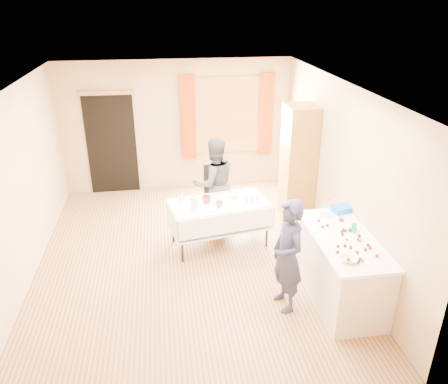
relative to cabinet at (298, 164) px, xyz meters
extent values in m
cube|color=#9E7047|center=(-1.99, -1.09, -1.03)|extent=(4.50, 5.50, 0.02)
cube|color=white|center=(-1.99, -1.09, 1.59)|extent=(4.50, 5.50, 0.02)
cube|color=tan|center=(-1.99, 1.67, 0.28)|extent=(4.50, 0.02, 2.60)
cube|color=tan|center=(-1.99, -3.85, 0.28)|extent=(4.50, 0.02, 2.60)
cube|color=tan|center=(-4.25, -1.09, 0.28)|extent=(0.02, 5.50, 2.60)
cube|color=tan|center=(0.27, -1.09, 0.28)|extent=(0.02, 5.50, 2.60)
cube|color=olive|center=(-0.99, 1.63, 0.48)|extent=(1.32, 0.06, 1.52)
cube|color=white|center=(-0.99, 1.61, 0.48)|extent=(1.20, 0.02, 1.40)
cube|color=#9A3608|center=(-1.77, 1.58, 0.48)|extent=(0.28, 0.06, 1.65)
cube|color=#9A3608|center=(-0.21, 1.58, 0.48)|extent=(0.28, 0.06, 1.65)
cube|color=black|center=(-3.29, 1.64, -0.02)|extent=(0.95, 0.04, 2.00)
cube|color=olive|center=(-3.29, 1.61, 1.00)|extent=(1.05, 0.06, 0.08)
cube|color=olive|center=(0.00, 0.00, 0.00)|extent=(0.50, 0.60, 2.04)
cube|color=beige|center=(-0.10, -2.33, -0.59)|extent=(0.71, 1.57, 0.86)
cube|color=white|center=(-0.10, -2.33, -0.13)|extent=(0.77, 1.63, 0.04)
cube|color=white|center=(-1.48, -0.76, -0.29)|extent=(1.60, 1.00, 0.04)
cube|color=black|center=(-1.38, 0.21, -0.59)|extent=(0.46, 0.46, 0.06)
cube|color=black|center=(-1.41, 0.38, -0.34)|extent=(0.40, 0.10, 0.57)
imported|color=#1D1E3B|center=(-0.86, -2.40, -0.27)|extent=(0.69, 0.57, 1.50)
imported|color=black|center=(-1.47, -0.10, -0.23)|extent=(1.06, 0.97, 1.58)
cylinder|color=#148D50|center=(0.06, -2.22, -0.05)|extent=(0.09, 0.09, 0.12)
imported|color=white|center=(-0.28, -2.84, -0.09)|extent=(0.35, 0.35, 0.05)
cube|color=white|center=(-0.15, -1.72, -0.07)|extent=(0.18, 0.15, 0.08)
cube|color=blue|center=(0.14, -1.64, -0.07)|extent=(0.34, 0.27, 0.08)
cylinder|color=silver|center=(-1.89, -0.96, -0.16)|extent=(0.12, 0.12, 0.22)
imported|color=#B61B3D|center=(-1.68, -0.74, -0.22)|extent=(0.25, 0.25, 0.11)
imported|color=red|center=(-1.51, -0.94, -0.22)|extent=(0.17, 0.17, 0.10)
imported|color=white|center=(-1.23, -0.59, -0.24)|extent=(0.23, 0.23, 0.06)
cube|color=white|center=(-0.97, -0.77, -0.26)|extent=(0.29, 0.22, 0.02)
imported|color=white|center=(-2.06, -0.69, -0.19)|extent=(0.12, 0.12, 0.17)
sphere|color=#3F2314|center=(-0.13, -2.87, -0.09)|extent=(0.04, 0.04, 0.04)
sphere|color=#341309|center=(0.02, -1.89, -0.09)|extent=(0.04, 0.04, 0.04)
sphere|color=#341309|center=(-0.11, -2.71, -0.09)|extent=(0.04, 0.04, 0.04)
sphere|color=#341309|center=(-0.06, -2.18, -0.09)|extent=(0.04, 0.04, 0.04)
sphere|color=#341309|center=(-0.30, -2.05, -0.09)|extent=(0.04, 0.04, 0.04)
sphere|color=#341309|center=(-0.34, -2.67, -0.09)|extent=(0.04, 0.04, 0.04)
sphere|color=#3F2314|center=(-0.12, -2.42, -0.09)|extent=(0.04, 0.04, 0.04)
sphere|color=#341309|center=(-0.22, -2.03, -0.09)|extent=(0.04, 0.04, 0.04)
sphere|color=#341309|center=(0.02, -2.44, -0.09)|extent=(0.04, 0.04, 0.04)
sphere|color=#341309|center=(-0.14, -2.86, -0.09)|extent=(0.04, 0.04, 0.04)
sphere|color=#341309|center=(0.07, -2.35, -0.09)|extent=(0.04, 0.04, 0.04)
sphere|color=#341309|center=(-0.19, -2.90, -0.09)|extent=(0.04, 0.04, 0.04)
sphere|color=#3F2314|center=(0.04, -2.45, -0.09)|extent=(0.04, 0.04, 0.04)
sphere|color=#341309|center=(-0.28, -2.55, -0.09)|extent=(0.04, 0.04, 0.04)
sphere|color=#341309|center=(-0.15, -2.60, -0.09)|extent=(0.04, 0.04, 0.04)
sphere|color=#341309|center=(-0.29, -1.89, -0.09)|extent=(0.04, 0.04, 0.04)
sphere|color=#341309|center=(-0.12, -2.28, -0.09)|extent=(0.04, 0.04, 0.04)
sphere|color=#341309|center=(0.09, -2.57, -0.09)|extent=(0.04, 0.04, 0.04)
sphere|color=#3F2314|center=(0.05, -2.19, -0.09)|extent=(0.04, 0.04, 0.04)
sphere|color=#341309|center=(0.01, -2.19, -0.09)|extent=(0.04, 0.04, 0.04)
sphere|color=#341309|center=(0.08, -2.82, -0.09)|extent=(0.04, 0.04, 0.04)
sphere|color=#341309|center=(-0.10, -2.22, -0.09)|extent=(0.04, 0.04, 0.04)
sphere|color=#341309|center=(-0.05, -2.20, -0.09)|extent=(0.04, 0.04, 0.04)
sphere|color=#341309|center=(0.11, -2.16, -0.09)|extent=(0.04, 0.04, 0.04)
sphere|color=#3F2314|center=(0.04, -1.90, -0.09)|extent=(0.04, 0.04, 0.04)
sphere|color=#341309|center=(0.08, -2.64, -0.09)|extent=(0.04, 0.04, 0.04)
sphere|color=#341309|center=(-0.20, -2.55, -0.09)|extent=(0.04, 0.04, 0.04)
sphere|color=#341309|center=(0.01, -2.67, -0.09)|extent=(0.04, 0.04, 0.04)
sphere|color=#341309|center=(-0.28, -2.85, -0.09)|extent=(0.04, 0.04, 0.04)
sphere|color=#341309|center=(0.01, -1.92, -0.09)|extent=(0.04, 0.04, 0.04)
camera|label=1|loc=(-2.30, -6.80, 2.67)|focal=35.00mm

